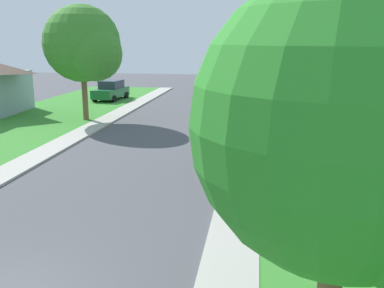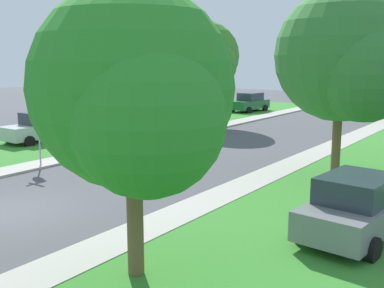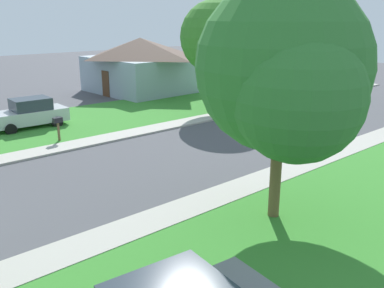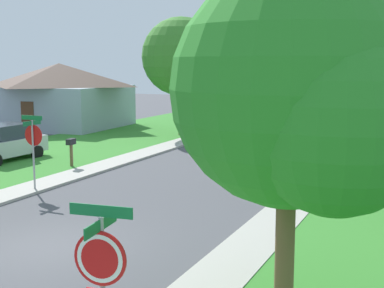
% 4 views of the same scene
% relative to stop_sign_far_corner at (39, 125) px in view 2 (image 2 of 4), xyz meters
% --- Properties ---
extents(ground_plane, '(120.00, 120.00, 0.00)m').
position_rel_stop_sign_far_corner_xyz_m(ground_plane, '(4.37, -4.62, -1.89)').
color(ground_plane, '#4C4C51').
extents(sidewalk_east, '(1.40, 56.00, 0.10)m').
position_rel_stop_sign_far_corner_xyz_m(sidewalk_east, '(9.07, 7.38, -1.84)').
color(sidewalk_east, '#ADA89E').
rests_on(sidewalk_east, ground).
extents(sidewalk_west, '(1.40, 56.00, 0.10)m').
position_rel_stop_sign_far_corner_xyz_m(sidewalk_west, '(-0.33, 7.38, -1.84)').
color(sidewalk_west, '#ADA89E').
rests_on(sidewalk_west, ground).
extents(lawn_west, '(8.00, 56.00, 0.08)m').
position_rel_stop_sign_far_corner_xyz_m(lawn_west, '(-5.03, 7.38, -1.85)').
color(lawn_west, '#38842D').
rests_on(lawn_west, ground).
extents(stop_sign_far_corner, '(0.92, 0.92, 2.77)m').
position_rel_stop_sign_far_corner_xyz_m(stop_sign_far_corner, '(0.00, 0.00, 0.00)').
color(stop_sign_far_corner, '#9E9EA3').
rests_on(stop_sign_far_corner, ground).
extents(car_grey_near_corner, '(2.35, 4.45, 1.76)m').
position_rel_stop_sign_far_corner_xyz_m(car_grey_near_corner, '(14.04, -0.45, -1.01)').
color(car_grey_near_corner, gray).
rests_on(car_grey_near_corner, ground).
extents(car_silver_across_road, '(2.12, 4.34, 1.76)m').
position_rel_stop_sign_far_corner_xyz_m(car_silver_across_road, '(-5.40, 4.05, -1.01)').
color(car_silver_across_road, silver).
rests_on(car_silver_across_road, ground).
extents(car_green_driveway_right, '(2.36, 4.46, 1.76)m').
position_rel_stop_sign_far_corner_xyz_m(car_green_driveway_right, '(-3.21, 25.31, -1.01)').
color(car_green_driveway_right, '#1E6033').
rests_on(car_green_driveway_right, ground).
extents(tree_across_right, '(5.58, 5.19, 7.51)m').
position_rel_stop_sign_far_corner_xyz_m(tree_across_right, '(11.65, 5.58, 2.85)').
color(tree_across_right, brown).
rests_on(tree_across_right, ground).
extents(tree_sidewalk_far, '(4.56, 4.24, 6.30)m').
position_rel_stop_sign_far_corner_xyz_m(tree_sidewalk_far, '(10.99, -5.75, 2.14)').
color(tree_sidewalk_far, brown).
rests_on(tree_sidewalk_far, ground).
extents(tree_sidewalk_mid, '(5.28, 4.92, 7.48)m').
position_rel_stop_sign_far_corner_xyz_m(tree_sidewalk_mid, '(-1.36, 15.41, 2.97)').
color(tree_sidewalk_mid, brown).
rests_on(tree_sidewalk_mid, ground).
extents(house_left_setback, '(9.33, 8.19, 4.60)m').
position_rel_stop_sign_far_corner_xyz_m(house_left_setback, '(-11.62, 16.17, 0.49)').
color(house_left_setback, '#93A3B2').
rests_on(house_left_setback, ground).
extents(mailbox, '(0.29, 0.50, 1.31)m').
position_rel_stop_sign_far_corner_xyz_m(mailbox, '(-1.50, 4.11, -0.88)').
color(mailbox, brown).
rests_on(mailbox, ground).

